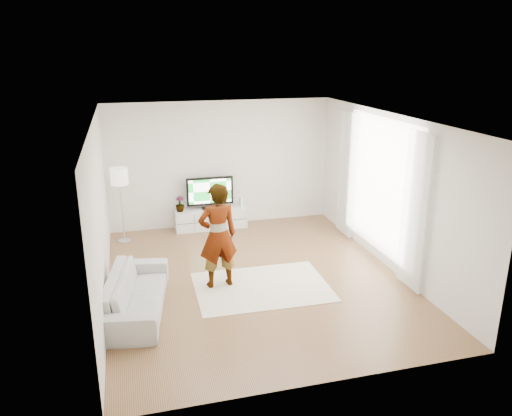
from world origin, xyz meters
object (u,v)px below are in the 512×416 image
object	(u,v)px
rug	(262,287)
television	(210,192)
player	(218,236)
sofa	(136,293)
media_console	(211,218)
floor_lamp	(119,180)

from	to	relation	value
rug	television	bearing A→B (deg)	95.87
player	sofa	size ratio (longest dim) A/B	0.86
media_console	television	distance (m)	0.62
media_console	sofa	distance (m)	3.82
media_console	floor_lamp	bearing A→B (deg)	-170.15
rug	sofa	bearing A→B (deg)	-172.50
rug	floor_lamp	distance (m)	3.80
media_console	floor_lamp	size ratio (longest dim) A/B	1.02
player	television	bearing A→B (deg)	-103.19
rug	floor_lamp	size ratio (longest dim) A/B	1.43
rug	sofa	size ratio (longest dim) A/B	1.08
player	media_console	bearing A→B (deg)	-103.26
television	player	size ratio (longest dim) A/B	0.58
player	sofa	bearing A→B (deg)	14.77
media_console	sofa	xyz separation A→B (m)	(-1.75, -3.39, 0.08)
media_console	player	size ratio (longest dim) A/B	0.89
television	rug	distance (m)	3.27
rug	player	world-z (taller)	player
rug	sofa	world-z (taller)	sofa
player	floor_lamp	xyz separation A→B (m)	(-1.53, 2.54, 0.42)
media_console	rug	bearing A→B (deg)	-84.08
sofa	media_console	bearing A→B (deg)	-17.82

